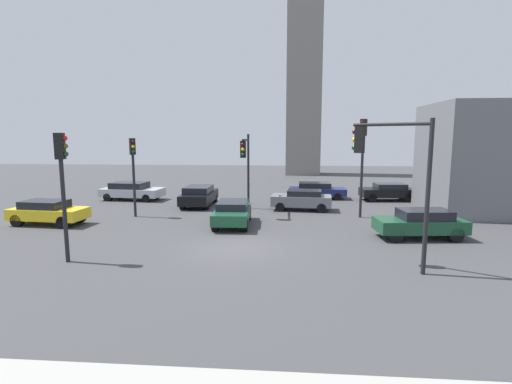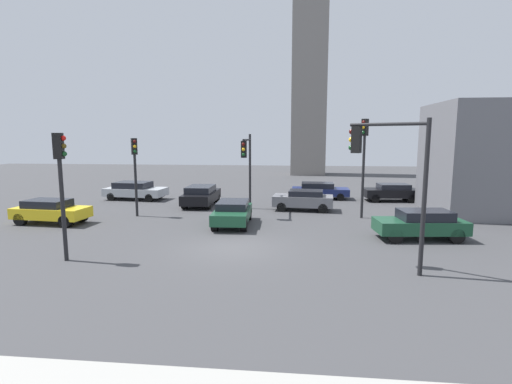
# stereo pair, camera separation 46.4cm
# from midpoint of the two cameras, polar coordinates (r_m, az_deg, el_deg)

# --- Properties ---
(ground_plane) EXTENTS (101.34, 101.34, 0.00)m
(ground_plane) POSITION_cam_midpoint_polar(r_m,az_deg,el_deg) (17.25, -3.93, -8.34)
(ground_plane) COLOR #424244
(traffic_light_0) EXTENTS (0.32, 3.55, 5.11)m
(traffic_light_0) POSITION_cam_midpoint_polar(r_m,az_deg,el_deg) (24.51, -2.07, 5.08)
(traffic_light_0) COLOR black
(traffic_light_0) RESTS_ON ground_plane
(traffic_light_1) EXTENTS (0.45, 0.49, 4.85)m
(traffic_light_1) POSITION_cam_midpoint_polar(r_m,az_deg,el_deg) (24.62, -18.37, 4.25)
(traffic_light_1) COLOR black
(traffic_light_1) RESTS_ON ground_plane
(traffic_light_2) EXTENTS (0.48, 0.37, 5.06)m
(traffic_light_2) POSITION_cam_midpoint_polar(r_m,az_deg,el_deg) (16.56, -27.66, 2.52)
(traffic_light_2) COLOR black
(traffic_light_2) RESTS_ON ground_plane
(traffic_light_3) EXTENTS (2.56, 1.44, 5.55)m
(traffic_light_3) POSITION_cam_midpoint_polar(r_m,az_deg,el_deg) (14.70, 18.98, 4.00)
(traffic_light_3) COLOR black
(traffic_light_3) RESTS_ON ground_plane
(traffic_light_4) EXTENTS (0.45, 0.48, 5.98)m
(traffic_light_4) POSITION_cam_midpoint_polar(r_m,az_deg,el_deg) (23.91, 15.06, 6.02)
(traffic_light_4) COLOR black
(traffic_light_4) RESTS_ON ground_plane
(car_0) EXTENTS (4.25, 2.08, 1.39)m
(car_0) POSITION_cam_midpoint_polar(r_m,az_deg,el_deg) (24.62, -29.11, -2.58)
(car_0) COLOR yellow
(car_0) RESTS_ON ground_plane
(car_1) EXTENTS (4.11, 2.12, 1.37)m
(car_1) POSITION_cam_midpoint_polar(r_m,az_deg,el_deg) (25.98, 6.35, -1.09)
(car_1) COLOR slate
(car_1) RESTS_ON ground_plane
(car_2) EXTENTS (1.99, 4.55, 1.44)m
(car_2) POSITION_cam_midpoint_polar(r_m,az_deg,el_deg) (27.85, -8.96, -0.48)
(car_2) COLOR black
(car_2) RESTS_ON ground_plane
(car_3) EXTENTS (4.13, 2.08, 1.34)m
(car_3) POSITION_cam_midpoint_polar(r_m,az_deg,el_deg) (31.37, 18.65, 0.09)
(car_3) COLOR black
(car_3) RESTS_ON ground_plane
(car_4) EXTENTS (2.01, 4.18, 1.34)m
(car_4) POSITION_cam_midpoint_polar(r_m,az_deg,el_deg) (21.50, -4.14, -3.03)
(car_4) COLOR #19472D
(car_4) RESTS_ON ground_plane
(car_5) EXTENTS (4.33, 2.11, 1.43)m
(car_5) POSITION_cam_midpoint_polar(r_m,az_deg,el_deg) (20.19, 22.77, -4.29)
(car_5) COLOR #19472D
(car_5) RESTS_ON ground_plane
(car_6) EXTENTS (4.87, 2.52, 1.40)m
(car_6) POSITION_cam_midpoint_polar(r_m,az_deg,el_deg) (31.68, -18.46, 0.21)
(car_6) COLOR #ADB2B7
(car_6) RESTS_ON ground_plane
(car_7) EXTENTS (4.53, 1.96, 1.30)m
(car_7) POSITION_cam_midpoint_polar(r_m,az_deg,el_deg) (31.10, 8.60, 0.30)
(car_7) COLOR navy
(car_7) RESTS_ON ground_plane
(skyline_tower) EXTENTS (4.44, 4.44, 33.70)m
(skyline_tower) POSITION_cam_midpoint_polar(r_m,az_deg,el_deg) (53.01, 6.93, 21.14)
(skyline_tower) COLOR gray
(skyline_tower) RESTS_ON ground_plane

